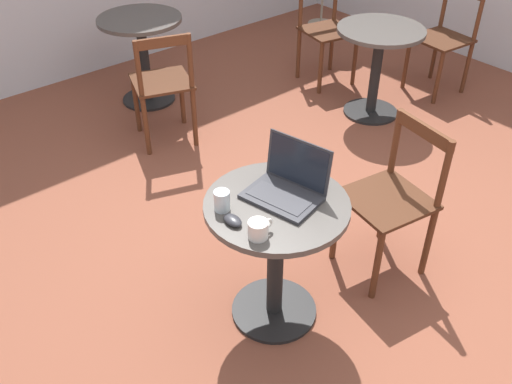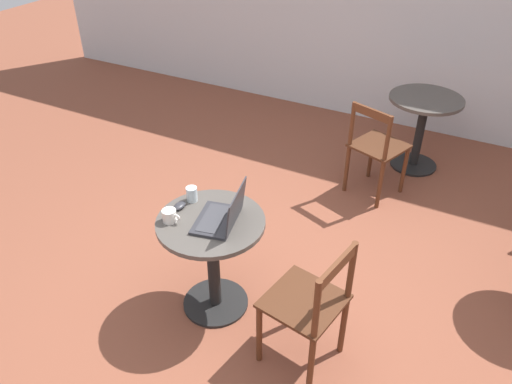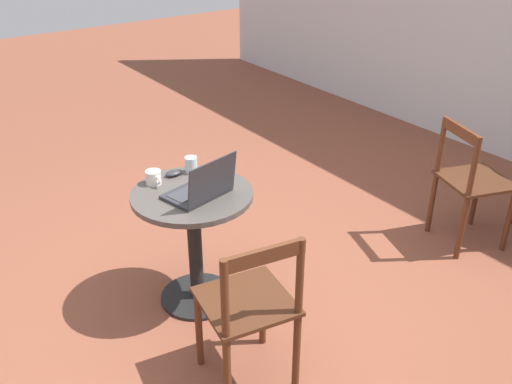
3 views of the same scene
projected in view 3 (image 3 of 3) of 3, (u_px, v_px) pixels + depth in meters
name	position (u px, v px, depth m)	size (l,w,h in m)	color
ground_plane	(243.00, 330.00, 3.13)	(16.00, 16.00, 0.00)	brown
cafe_table_near	(194.00, 225.00, 3.15)	(0.66, 0.66, 0.71)	black
chair_near_right	(250.00, 309.00, 2.61)	(0.47, 0.47, 0.86)	#562D19
chair_far_front	(470.00, 183.00, 3.73)	(0.52, 0.52, 0.86)	#562D19
laptop	(201.00, 189.00, 2.99)	(0.32, 0.38, 0.24)	#2D2D33
mouse	(174.00, 173.00, 3.23)	(0.06, 0.10, 0.03)	#2D2D33
mug	(154.00, 178.00, 3.13)	(0.12, 0.08, 0.08)	silver
drinking_glass	(191.00, 165.00, 3.25)	(0.07, 0.07, 0.10)	silver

